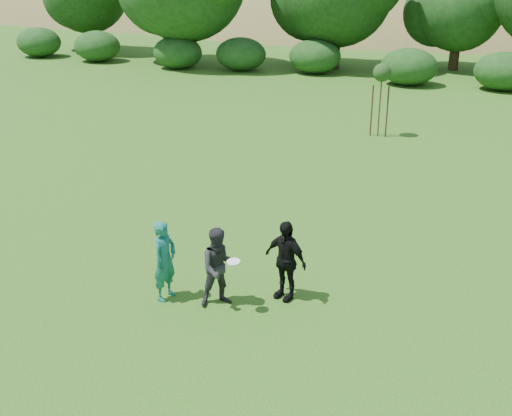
{
  "coord_description": "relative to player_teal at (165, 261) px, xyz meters",
  "views": [
    {
      "loc": [
        4.71,
        -10.44,
        6.84
      ],
      "look_at": [
        0.0,
        3.0,
        1.1
      ],
      "focal_mm": 45.0,
      "sensor_mm": 36.0,
      "label": 1
    }
  ],
  "objects": [
    {
      "name": "sapling",
      "position": [
        2.13,
        14.2,
        1.55
      ],
      "size": [
        0.7,
        0.7,
        2.85
      ],
      "color": "#382016",
      "rests_on": "ground"
    },
    {
      "name": "player_teal",
      "position": [
        0.0,
        0.0,
        0.0
      ],
      "size": [
        0.52,
        0.7,
        1.75
      ],
      "primitive_type": "imported",
      "rotation": [
        0.0,
        0.0,
        1.41
      ],
      "color": "#166659",
      "rests_on": "ground"
    },
    {
      "name": "player_grey",
      "position": [
        1.17,
        0.13,
        -0.02
      ],
      "size": [
        1.05,
        1.01,
        1.7
      ],
      "primitive_type": "imported",
      "rotation": [
        0.0,
        0.0,
        0.63
      ],
      "color": "#272629",
      "rests_on": "ground"
    },
    {
      "name": "frisbee",
      "position": [
        1.55,
        -0.05,
        0.25
      ],
      "size": [
        0.27,
        0.27,
        0.06
      ],
      "color": "white",
      "rests_on": "ground"
    },
    {
      "name": "player_black",
      "position": [
        2.35,
        0.84,
        0.0
      ],
      "size": [
        1.11,
        0.77,
        1.75
      ],
      "primitive_type": "imported",
      "rotation": [
        0.0,
        0.0,
        -0.37
      ],
      "color": "black",
      "rests_on": "ground"
    },
    {
      "name": "hillside",
      "position": [
        0.45,
        68.29,
        -12.84
      ],
      "size": [
        150.0,
        72.0,
        52.0
      ],
      "color": "olive",
      "rests_on": "ground"
    },
    {
      "name": "ground",
      "position": [
        1.01,
        -0.16,
        -0.87
      ],
      "size": [
        120.0,
        120.0,
        0.0
      ],
      "primitive_type": "plane",
      "color": "#19470C",
      "rests_on": "ground"
    }
  ]
}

